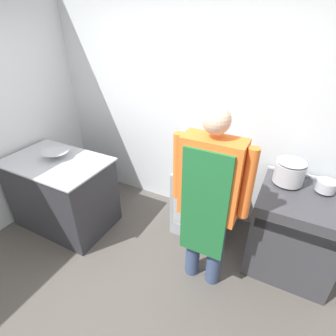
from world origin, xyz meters
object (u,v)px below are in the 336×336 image
object	(u,v)px
sauce_pot	(326,186)
stock_pot	(290,171)
person_cook	(209,195)
mixing_bowl	(56,155)
stove	(294,230)
fridge_unit	(204,199)

from	to	relation	value
sauce_pot	stock_pot	bearing A→B (deg)	180.00
person_cook	mixing_bowl	distance (m)	1.85
person_cook	mixing_bowl	size ratio (longest dim) A/B	6.02
stove	fridge_unit	bearing A→B (deg)	173.65
mixing_bowl	stock_pot	xyz separation A→B (m)	(2.41, 0.68, 0.08)
fridge_unit	mixing_bowl	distance (m)	1.79
stove	stock_pot	distance (m)	0.62
fridge_unit	sauce_pot	world-z (taller)	sauce_pot
stock_pot	stove	bearing A→B (deg)	-38.41
stove	mixing_bowl	size ratio (longest dim) A/B	3.03
sauce_pot	fridge_unit	bearing A→B (deg)	-178.70
person_cook	stock_pot	distance (m)	0.92
stock_pot	sauce_pot	distance (m)	0.33
sauce_pot	stove	bearing A→B (deg)	-138.27
person_cook	stove	bearing A→B (deg)	38.92
mixing_bowl	sauce_pot	size ratio (longest dim) A/B	1.70
person_cook	sauce_pot	bearing A→B (deg)	39.42
mixing_bowl	sauce_pot	distance (m)	2.82
stock_pot	person_cook	bearing A→B (deg)	-127.52
mixing_bowl	stove	bearing A→B (deg)	11.77
stove	mixing_bowl	distance (m)	2.69
stove	sauce_pot	size ratio (longest dim) A/B	5.15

